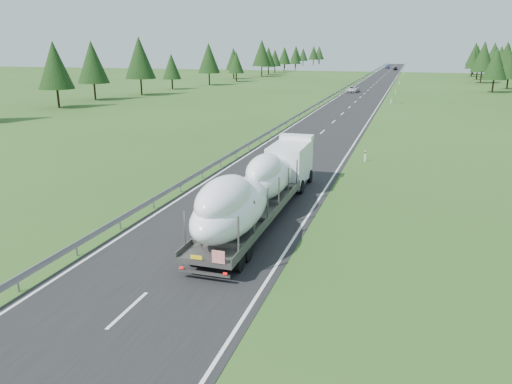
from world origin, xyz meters
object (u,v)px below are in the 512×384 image
(boat_truck, at_px, (258,186))
(distant_van, at_px, (353,89))
(highway_sign, at_px, (395,94))
(distant_car_dark, at_px, (395,68))
(distant_car_blue, at_px, (388,67))

(boat_truck, height_order, distant_van, boat_truck)
(highway_sign, bearing_deg, distant_car_dark, 92.09)
(highway_sign, relative_size, distant_van, 0.52)
(boat_truck, height_order, distant_car_dark, boat_truck)
(distant_car_dark, bearing_deg, highway_sign, -87.67)
(highway_sign, xyz_separation_m, distant_van, (-10.03, 21.13, -1.11))
(highway_sign, height_order, distant_car_blue, highway_sign)
(highway_sign, height_order, distant_van, highway_sign)
(distant_car_dark, bearing_deg, distant_car_blue, 103.25)
(highway_sign, bearing_deg, boat_truck, -94.39)
(boat_truck, distance_m, distant_car_dark, 205.76)
(boat_truck, relative_size, distant_car_dark, 4.46)
(distant_van, bearing_deg, distant_car_dark, 92.71)
(highway_sign, xyz_separation_m, distant_car_blue, (-9.29, 155.82, -1.01))
(boat_truck, relative_size, distant_van, 3.88)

